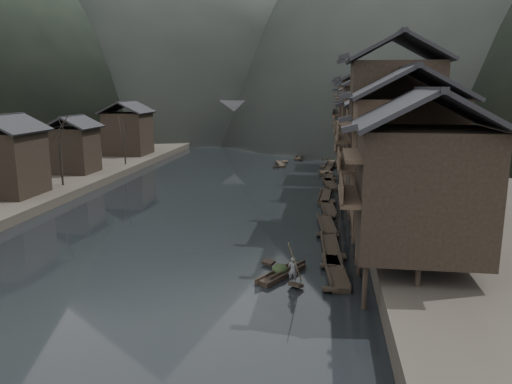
# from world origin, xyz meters

# --- Properties ---
(water) EXTENTS (300.00, 300.00, 0.00)m
(water) POSITION_xyz_m (0.00, 0.00, 0.00)
(water) COLOR black
(water) RESTS_ON ground
(right_bank) EXTENTS (40.00, 200.00, 1.80)m
(right_bank) POSITION_xyz_m (35.00, 40.00, 0.90)
(right_bank) COLOR #2D2823
(right_bank) RESTS_ON ground
(left_bank) EXTENTS (40.00, 200.00, 1.20)m
(left_bank) POSITION_xyz_m (-35.00, 40.00, 0.60)
(left_bank) COLOR #2D2823
(left_bank) RESTS_ON ground
(stilt_houses) EXTENTS (9.00, 67.60, 16.35)m
(stilt_houses) POSITION_xyz_m (17.28, 19.88, 8.88)
(stilt_houses) COLOR black
(stilt_houses) RESTS_ON ground
(left_houses) EXTENTS (8.10, 53.20, 8.73)m
(left_houses) POSITION_xyz_m (-20.50, 20.12, 5.66)
(left_houses) COLOR black
(left_houses) RESTS_ON left_bank
(bare_trees) EXTENTS (3.52, 45.12, 7.05)m
(bare_trees) POSITION_xyz_m (-17.00, 9.63, 6.00)
(bare_trees) COLOR black
(bare_trees) RESTS_ON left_bank
(moored_sampans) EXTENTS (3.26, 72.95, 0.47)m
(moored_sampans) POSITION_xyz_m (12.24, 26.78, 0.20)
(moored_sampans) COLOR black
(moored_sampans) RESTS_ON water
(midriver_boats) EXTENTS (10.35, 34.30, 0.44)m
(midriver_boats) POSITION_xyz_m (2.98, 53.25, 0.20)
(midriver_boats) COLOR black
(midriver_boats) RESTS_ON water
(stone_bridge) EXTENTS (40.00, 6.00, 9.00)m
(stone_bridge) POSITION_xyz_m (-0.00, 72.00, 5.11)
(stone_bridge) COLOR #4C4C4F
(stone_bridge) RESTS_ON ground
(hero_sampan) EXTENTS (3.07, 4.58, 0.43)m
(hero_sampan) POSITION_xyz_m (9.25, -6.23, 0.20)
(hero_sampan) COLOR black
(hero_sampan) RESTS_ON water
(cargo_heap) EXTENTS (1.06, 1.38, 0.63)m
(cargo_heap) POSITION_xyz_m (9.15, -6.04, 0.75)
(cargo_heap) COLOR black
(cargo_heap) RESTS_ON hero_sampan
(boatman) EXTENTS (0.61, 0.41, 1.64)m
(boatman) POSITION_xyz_m (10.08, -7.70, 1.25)
(boatman) COLOR #515153
(boatman) RESTS_ON hero_sampan
(bamboo_pole) EXTENTS (0.87, 2.77, 3.76)m
(bamboo_pole) POSITION_xyz_m (10.28, -7.70, 3.95)
(bamboo_pole) COLOR #8C7A51
(bamboo_pole) RESTS_ON boatman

